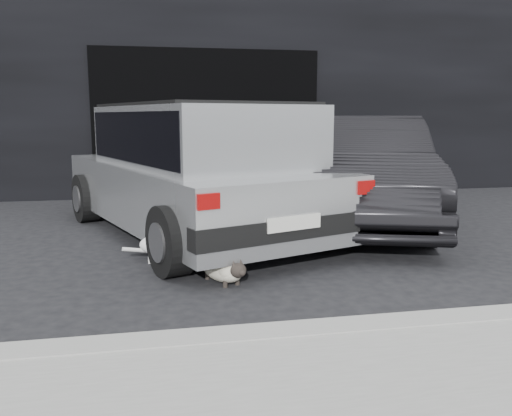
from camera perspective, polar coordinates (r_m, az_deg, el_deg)
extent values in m
plane|color=black|center=(5.92, -10.35, -4.59)|extent=(80.00, 80.00, 0.00)
cube|color=black|center=(11.83, -6.30, 14.76)|extent=(34.00, 4.00, 5.00)
cube|color=black|center=(9.79, -5.11, 8.82)|extent=(4.00, 0.10, 2.60)
cube|color=gray|center=(3.59, 7.07, -13.06)|extent=(18.00, 0.25, 0.12)
cube|color=#BABDBF|center=(6.66, -6.65, 1.79)|extent=(3.24, 4.66, 0.68)
cube|color=#BABDBF|center=(6.40, -5.94, 7.58)|extent=(2.54, 3.24, 0.68)
cube|color=black|center=(6.40, -5.94, 7.58)|extent=(2.51, 3.14, 0.55)
cube|color=black|center=(4.91, 3.43, -2.16)|extent=(1.87, 0.82, 0.20)
cube|color=black|center=(8.57, -12.38, 2.73)|extent=(1.87, 0.82, 0.20)
cube|color=silver|center=(4.82, 4.07, -1.59)|extent=(0.54, 0.21, 0.13)
cube|color=#8C0707|center=(4.35, -5.02, 0.68)|extent=(0.20, 0.10, 0.13)
cube|color=#8C0707|center=(5.31, 11.52, 2.15)|extent=(0.20, 0.10, 0.13)
cube|color=black|center=(6.40, -6.00, 10.76)|extent=(2.44, 2.97, 0.03)
cylinder|color=black|center=(4.95, -9.00, -3.45)|extent=(0.45, 0.70, 0.66)
cylinder|color=slate|center=(4.91, -10.42, -3.62)|extent=(0.14, 0.35, 0.36)
cylinder|color=black|center=(5.89, 7.97, -1.32)|extent=(0.45, 0.70, 0.66)
cylinder|color=slate|center=(5.97, 8.95, -1.20)|extent=(0.14, 0.35, 0.36)
cylinder|color=black|center=(7.77, -17.44, 1.00)|extent=(0.45, 0.70, 0.66)
cylinder|color=slate|center=(7.75, -18.38, 0.91)|extent=(0.14, 0.35, 0.36)
cylinder|color=black|center=(8.40, -5.05, 2.03)|extent=(0.45, 0.70, 0.66)
cylinder|color=slate|center=(8.46, -4.26, 2.09)|extent=(0.14, 0.35, 0.36)
imported|color=black|center=(7.41, 11.15, 3.92)|extent=(2.83, 4.64, 1.44)
ellipsoid|color=beige|center=(4.79, -3.60, -6.54)|extent=(0.44, 0.56, 0.19)
ellipsoid|color=beige|center=(4.68, -2.78, -6.62)|extent=(0.29, 0.29, 0.18)
ellipsoid|color=black|center=(4.57, -1.87, -6.59)|extent=(0.18, 0.17, 0.13)
sphere|color=black|center=(4.52, -1.47, -6.83)|extent=(0.06, 0.06, 0.06)
cone|color=black|center=(4.58, -1.60, -5.76)|extent=(0.07, 0.07, 0.07)
cone|color=black|center=(4.54, -2.36, -5.90)|extent=(0.07, 0.07, 0.07)
cylinder|color=black|center=(4.72, -1.97, -7.72)|extent=(0.04, 0.04, 0.06)
cylinder|color=black|center=(4.66, -3.26, -7.98)|extent=(0.04, 0.04, 0.06)
cylinder|color=black|center=(4.96, -3.90, -6.88)|extent=(0.04, 0.04, 0.06)
cylinder|color=black|center=(4.90, -5.14, -7.11)|extent=(0.04, 0.04, 0.06)
cylinder|color=black|center=(5.02, -5.27, -6.17)|extent=(0.22, 0.22, 0.08)
ellipsoid|color=white|center=(5.50, -9.37, -3.80)|extent=(0.57, 0.33, 0.23)
ellipsoid|color=white|center=(5.49, -7.96, -3.54)|extent=(0.26, 0.26, 0.20)
ellipsoid|color=silver|center=(5.46, -6.50, -2.71)|extent=(0.15, 0.17, 0.14)
sphere|color=silver|center=(5.46, -5.85, -2.77)|extent=(0.06, 0.06, 0.06)
cone|color=silver|center=(5.49, -6.67, -1.97)|extent=(0.07, 0.06, 0.07)
cone|color=silver|center=(5.41, -6.69, -2.14)|extent=(0.07, 0.06, 0.07)
cylinder|color=silver|center=(5.58, -7.64, -4.67)|extent=(0.04, 0.04, 0.14)
cylinder|color=silver|center=(5.45, -7.71, -5.02)|extent=(0.04, 0.04, 0.14)
cylinder|color=silver|center=(5.61, -10.92, -4.70)|extent=(0.04, 0.04, 0.14)
cylinder|color=silver|center=(5.48, -11.07, -5.05)|extent=(0.04, 0.04, 0.14)
cylinder|color=silver|center=(5.54, -12.41, -4.35)|extent=(0.30, 0.11, 0.09)
ellipsoid|color=gray|center=(5.48, -10.42, -3.62)|extent=(0.21, 0.17, 0.10)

